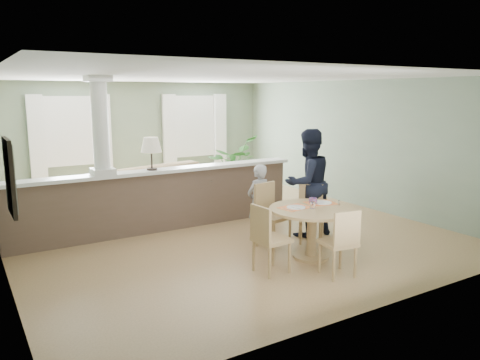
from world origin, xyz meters
TOP-DOWN VIEW (x-y plane):
  - ground at (0.00, 0.00)m, footprint 8.00×8.00m
  - room_shell at (-0.03, 0.63)m, footprint 7.02×8.02m
  - pony_wall at (-0.99, 0.20)m, footprint 5.32×0.38m
  - sofa at (-0.37, 1.46)m, footprint 3.33×1.90m
  - houseplant at (1.73, 2.14)m, footprint 1.69×1.69m
  - dining_table at (0.46, -2.30)m, footprint 1.27×1.27m
  - chair_far_boy at (0.26, -1.50)m, footprint 0.54×0.54m
  - chair_far_man at (1.00, -1.64)m, footprint 0.59×0.59m
  - chair_near at (0.31, -3.08)m, footprint 0.48×0.48m
  - chair_side at (-0.45, -2.46)m, footprint 0.46×0.46m
  - child_person at (0.29, -1.13)m, footprint 0.51×0.39m
  - man_person at (1.14, -1.37)m, footprint 0.89×0.70m

SIDE VIEW (x-z plane):
  - ground at x=0.00m, z-range 0.00..0.00m
  - sofa at x=-0.37m, z-range 0.00..0.91m
  - chair_near at x=0.31m, z-range 0.05..0.98m
  - chair_far_man at x=1.00m, z-range 0.05..0.98m
  - chair_side at x=-0.45m, z-range 0.05..1.00m
  - chair_far_boy at x=0.26m, z-range 0.05..1.07m
  - dining_table at x=0.46m, z-range 0.18..1.04m
  - child_person at x=0.29m, z-range 0.00..1.27m
  - pony_wall at x=-0.99m, z-range -0.64..2.06m
  - houseplant at x=1.73m, z-range 0.00..1.42m
  - man_person at x=1.14m, z-range 0.00..1.84m
  - room_shell at x=-0.03m, z-range 0.46..3.17m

